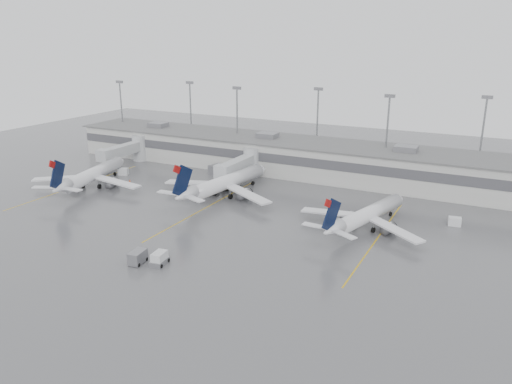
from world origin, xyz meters
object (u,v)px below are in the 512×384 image
at_px(jet_mid_left, 224,183).
at_px(jet_mid_right, 366,215).
at_px(jet_far_left, 91,175).
at_px(baggage_tug, 160,260).

xyz_separation_m(jet_mid_left, jet_mid_right, (32.36, -4.93, -0.39)).
bearing_deg(jet_far_left, jet_mid_left, 0.86).
relative_size(jet_mid_left, jet_mid_right, 1.17).
bearing_deg(baggage_tug, jet_mid_left, 96.28).
distance_m(jet_mid_left, baggage_tug, 34.47).
bearing_deg(jet_mid_right, jet_mid_left, -173.08).
distance_m(jet_mid_right, baggage_tug, 37.37).
bearing_deg(jet_mid_left, jet_far_left, -157.50).
relative_size(jet_far_left, jet_mid_right, 1.11).
bearing_deg(jet_mid_left, baggage_tug, -67.95).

